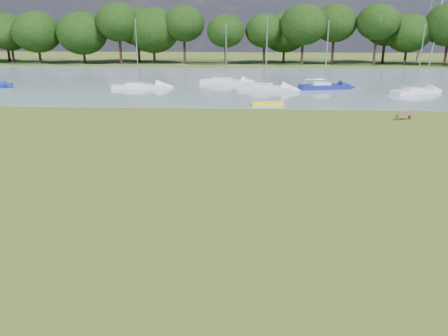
# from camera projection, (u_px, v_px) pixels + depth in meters

# --- Properties ---
(ground) EXTENTS (220.00, 220.00, 0.00)m
(ground) POSITION_uv_depth(u_px,v_px,m) (187.00, 189.00, 22.17)
(ground) COLOR #566020
(river) EXTENTS (220.00, 40.00, 0.10)m
(river) POSITION_uv_depth(u_px,v_px,m) (228.00, 82.00, 61.96)
(river) COLOR slate
(river) RESTS_ON ground
(far_bank) EXTENTS (220.00, 20.00, 0.40)m
(far_bank) POSITION_uv_depth(u_px,v_px,m) (235.00, 64.00, 90.38)
(far_bank) COLOR #4C6626
(far_bank) RESTS_ON ground
(riverbank_bench) EXTENTS (1.47, 0.79, 0.87)m
(riverbank_bench) POSITION_uv_depth(u_px,v_px,m) (404.00, 115.00, 37.77)
(riverbank_bench) COLOR brown
(riverbank_bench) RESTS_ON ground
(kayak) EXTENTS (3.30, 1.16, 0.32)m
(kayak) POSITION_uv_depth(u_px,v_px,m) (268.00, 103.00, 44.57)
(kayak) COLOR yellow
(kayak) RESTS_ON river
(tree_line) EXTENTS (132.65, 9.73, 11.77)m
(tree_line) POSITION_uv_depth(u_px,v_px,m) (211.00, 29.00, 84.64)
(tree_line) COLOR black
(tree_line) RESTS_ON far_bank
(sailboat_0) EXTENTS (6.55, 3.03, 8.32)m
(sailboat_0) POSITION_uv_depth(u_px,v_px,m) (324.00, 85.00, 55.11)
(sailboat_0) COLOR navy
(sailboat_0) RESTS_ON river
(sailboat_2) EXTENTS (6.36, 4.09, 7.83)m
(sailboat_2) POSITION_uv_depth(u_px,v_px,m) (416.00, 90.00, 51.65)
(sailboat_2) COLOR silver
(sailboat_2) RESTS_ON river
(sailboat_4) EXTENTS (7.16, 4.25, 8.77)m
(sailboat_4) POSITION_uv_depth(u_px,v_px,m) (265.00, 86.00, 54.51)
(sailboat_4) COLOR silver
(sailboat_4) RESTS_ON river
(sailboat_6) EXTENTS (6.99, 2.59, 8.52)m
(sailboat_6) POSITION_uv_depth(u_px,v_px,m) (138.00, 85.00, 55.94)
(sailboat_6) COLOR silver
(sailboat_6) RESTS_ON river
(sailboat_7) EXTENTS (7.23, 3.29, 7.85)m
(sailboat_7) POSITION_uv_depth(u_px,v_px,m) (225.00, 80.00, 59.84)
(sailboat_7) COLOR silver
(sailboat_7) RESTS_ON river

